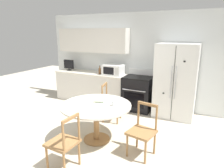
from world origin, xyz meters
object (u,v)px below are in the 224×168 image
counter_bottle (100,71)px  candle_glass (114,104)px  oven_range (138,93)px  countertop_tv (69,65)px  refrigerator (176,81)px  dining_chair_near (64,143)px  dining_chair_right (142,131)px  dining_chair_far (111,103)px  microwave (113,70)px

counter_bottle → candle_glass: bearing=-53.6°
oven_range → countertop_tv: size_ratio=3.15×
refrigerator → dining_chair_near: size_ratio=2.02×
dining_chair_near → countertop_tv: bearing=39.3°
dining_chair_right → counter_bottle: bearing=-35.0°
candle_glass → counter_bottle: bearing=126.4°
dining_chair_right → dining_chair_far: bearing=-32.3°
oven_range → countertop_tv: bearing=179.3°
countertop_tv → dining_chair_near: size_ratio=0.38×
refrigerator → countertop_tv: size_ratio=5.31×
countertop_tv → counter_bottle: 1.17m
countertop_tv → counter_bottle: countertop_tv is taller
oven_range → dining_chair_right: bearing=-69.1°
refrigerator → countertop_tv: (-3.30, 0.06, 0.17)m
refrigerator → dining_chair_far: (-1.31, -0.95, -0.48)m
refrigerator → counter_bottle: refrigerator is taller
oven_range → dining_chair_far: size_ratio=1.20×
dining_chair_near → candle_glass: size_ratio=9.71×
countertop_tv → dining_chair_far: countertop_tv is taller
counter_bottle → dining_chair_far: size_ratio=0.27×
microwave → dining_chair_far: 1.24m
oven_range → microwave: 0.96m
dining_chair_near → microwave: bearing=14.1°
dining_chair_right → microwave: bearing=-42.5°
refrigerator → oven_range: (-0.97, 0.03, -0.44)m
dining_chair_far → counter_bottle: bearing=-149.4°
oven_range → counter_bottle: 1.28m
counter_bottle → dining_chair_far: (0.82, -0.93, -0.56)m
refrigerator → dining_chair_right: (-0.20, -1.96, -0.48)m
countertop_tv → dining_chair_far: (1.99, -1.01, -0.64)m
countertop_tv → dining_chair_right: (3.10, -2.02, -0.64)m
oven_range → microwave: (-0.76, 0.02, 0.57)m
counter_bottle → dining_chair_near: size_ratio=0.27×
oven_range → dining_chair_far: oven_range is taller
countertop_tv → dining_chair_near: bearing=-53.6°
refrigerator → microwave: size_ratio=3.32×
countertop_tv → dining_chair_right: countertop_tv is taller
refrigerator → dining_chair_right: size_ratio=2.02×
refrigerator → dining_chair_near: (-1.16, -2.84, -0.48)m
microwave → candle_glass: microwave is taller
oven_range → refrigerator: bearing=-1.9°
refrigerator → dining_chair_right: refrigerator is taller
microwave → dining_chair_near: bearing=-78.9°
oven_range → dining_chair_near: (-0.20, -2.87, -0.03)m
microwave → dining_chair_far: bearing=-67.0°
oven_range → countertop_tv: (-2.33, 0.03, 0.61)m
microwave → dining_chair_right: bearing=-52.8°
dining_chair_far → microwave: bearing=-168.0°
microwave → countertop_tv: bearing=179.7°
candle_glass → dining_chair_far: bearing=119.9°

